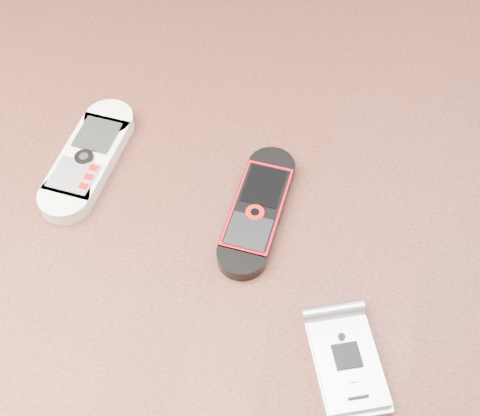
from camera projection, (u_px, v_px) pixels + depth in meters
The scene contains 4 objects.
table at pixel (235, 275), 0.66m from camera, with size 1.20×0.80×0.75m.
nokia_white at pixel (88, 158), 0.60m from camera, with size 0.05×0.14×0.02m, color silver.
nokia_black_red at pixel (257, 209), 0.57m from camera, with size 0.04×0.14×0.01m, color black.
motorola_razr at pixel (347, 362), 0.49m from camera, with size 0.05×0.09×0.01m, color silver.
Camera 1 is at (0.09, -0.32, 1.22)m, focal length 50.00 mm.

